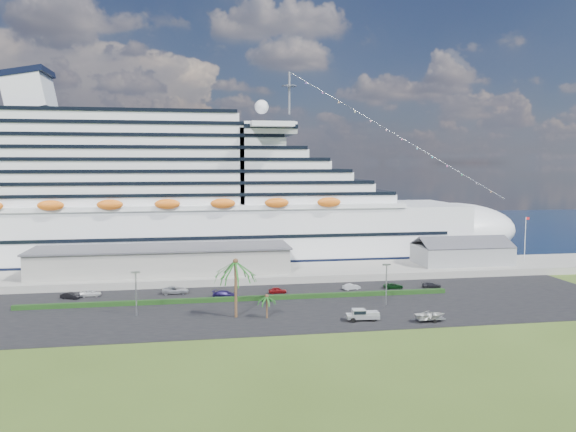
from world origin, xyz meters
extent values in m
plane|color=#3B521B|center=(0.00, 0.00, 0.00)|extent=(420.00, 420.00, 0.00)
cube|color=black|center=(0.00, 11.00, 0.06)|extent=(140.00, 38.00, 0.12)
cube|color=gray|center=(0.00, 40.00, 0.90)|extent=(240.00, 20.00, 1.80)
cube|color=#0A1D30|center=(0.00, 130.00, 0.01)|extent=(420.00, 160.00, 0.02)
cube|color=silver|center=(-20.00, 64.00, 8.00)|extent=(160.00, 30.00, 16.00)
ellipsoid|color=silver|center=(60.00, 64.00, 8.00)|extent=(40.00, 30.00, 16.00)
cube|color=black|center=(-20.00, 64.00, 1.20)|extent=(164.00, 30.60, 2.40)
cube|color=silver|center=(-32.00, 64.00, 29.60)|extent=(128.00, 26.00, 24.80)
cube|color=silver|center=(2.80, 64.00, 37.40)|extent=(14.00, 38.00, 3.20)
cube|color=silver|center=(-60.00, 64.00, 47.00)|extent=(11.58, 14.00, 11.58)
cylinder|color=gray|center=(10.00, 64.00, 48.00)|extent=(0.70, 0.70, 12.00)
ellipsoid|color=orange|center=(-24.00, 48.20, 17.80)|extent=(90.00, 2.40, 2.60)
ellipsoid|color=orange|center=(-24.00, 79.80, 17.80)|extent=(90.00, 2.40, 2.60)
cube|color=black|center=(-20.00, 64.00, 8.80)|extent=(144.00, 30.40, 0.90)
cube|color=gray|center=(-25.00, 40.00, 4.80)|extent=(60.00, 14.00, 6.00)
cube|color=#4C4C54|center=(-25.00, 40.00, 7.90)|extent=(61.00, 15.00, 0.40)
cube|color=gray|center=(52.00, 40.00, 4.20)|extent=(24.00, 12.00, 4.80)
cube|color=#4C4C54|center=(52.00, 37.00, 7.80)|extent=(24.00, 6.31, 2.74)
cube|color=#4C4C54|center=(52.00, 43.00, 7.80)|extent=(24.00, 6.31, 2.74)
cylinder|color=silver|center=(70.00, 40.00, 7.80)|extent=(0.16, 0.16, 12.00)
cube|color=red|center=(70.50, 40.00, 13.40)|extent=(1.00, 0.04, 0.70)
cube|color=black|center=(-8.00, 16.00, 0.57)|extent=(88.00, 1.10, 0.90)
cylinder|color=gray|center=(-28.00, 8.00, 4.12)|extent=(0.24, 0.24, 8.00)
cube|color=gray|center=(-28.00, 8.00, 8.22)|extent=(1.60, 0.35, 0.35)
cylinder|color=gray|center=(20.00, 8.00, 4.12)|extent=(0.24, 0.24, 8.00)
cube|color=gray|center=(20.00, 8.00, 8.22)|extent=(1.60, 0.35, 0.35)
cylinder|color=#47301E|center=(-10.00, 4.00, 5.25)|extent=(0.54, 0.54, 10.50)
sphere|color=#47301E|center=(-10.00, 4.00, 10.50)|extent=(0.98, 0.98, 0.98)
cylinder|color=#47301E|center=(-4.50, 2.50, 2.10)|extent=(0.35, 0.35, 4.20)
sphere|color=#47301E|center=(-4.50, 2.50, 4.20)|extent=(0.73, 0.73, 0.73)
imported|color=silver|center=(-39.10, 24.99, 0.86)|extent=(4.36, 1.83, 1.47)
imported|color=black|center=(-42.84, 23.55, 0.79)|extent=(4.29, 2.82, 1.34)
imported|color=#9EA0A6|center=(-21.51, 24.65, 0.90)|extent=(5.64, 2.65, 1.56)
imported|color=#191242|center=(-11.07, 19.10, 0.90)|extent=(5.83, 3.88, 1.57)
imported|color=maroon|center=(0.23, 21.34, 0.79)|extent=(3.93, 1.61, 1.34)
imported|color=silver|center=(16.93, 22.05, 0.77)|extent=(4.15, 2.18, 1.30)
imported|color=#0D3512|center=(26.52, 21.70, 0.73)|extent=(4.56, 2.41, 1.22)
imported|color=black|center=(35.33, 21.13, 0.73)|extent=(4.49, 2.56, 1.23)
cylinder|color=black|center=(10.13, -2.96, 0.55)|extent=(0.89, 0.38, 0.86)
cylinder|color=black|center=(10.13, -0.91, 0.55)|extent=(0.89, 0.38, 0.86)
cylinder|color=black|center=(13.91, -2.96, 0.55)|extent=(0.89, 0.38, 0.86)
cylinder|color=black|center=(13.91, -0.91, 0.55)|extent=(0.89, 0.38, 0.86)
cube|color=silver|center=(12.18, -1.94, 0.93)|extent=(5.99, 2.65, 0.76)
cube|color=silver|center=(13.75, -1.94, 1.36)|extent=(2.76, 2.32, 0.59)
cube|color=silver|center=(11.43, -1.94, 1.69)|extent=(2.54, 2.25, 1.03)
cube|color=black|center=(11.43, -1.94, 1.79)|extent=(2.33, 2.28, 0.59)
cube|color=silver|center=(9.70, -1.94, 1.15)|extent=(1.14, 2.13, 0.38)
cube|color=gray|center=(23.75, -4.65, 0.72)|extent=(5.09, 2.04, 0.13)
cylinder|color=gray|center=(21.46, -4.65, 0.72)|extent=(2.41, 0.17, 0.09)
cylinder|color=black|center=(24.19, -5.64, 0.47)|extent=(0.71, 0.27, 0.70)
cylinder|color=black|center=(24.19, -3.67, 0.47)|extent=(0.71, 0.27, 0.70)
imported|color=silver|center=(23.75, -4.65, 1.36)|extent=(5.68, 4.15, 1.15)
camera|label=1|loc=(-17.06, -96.32, 28.17)|focal=35.00mm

